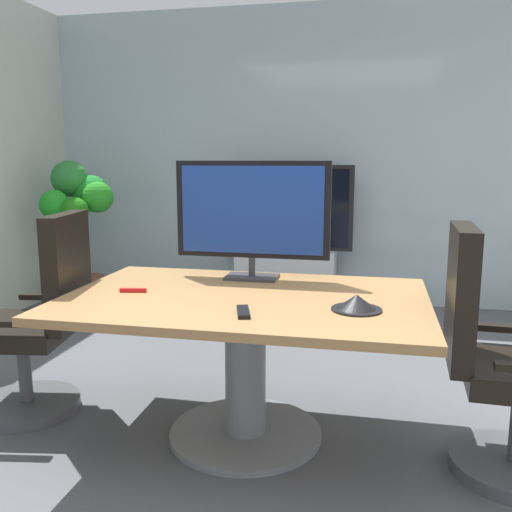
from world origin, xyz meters
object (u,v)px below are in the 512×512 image
at_px(potted_plant, 81,215).
at_px(office_chair_right, 498,373).
at_px(remote_control, 243,312).
at_px(wall_display_unit, 286,260).
at_px(conference_phone, 357,303).
at_px(office_chair_left, 39,331).
at_px(conference_table, 245,335).
at_px(tv_monitor, 252,213).

bearing_deg(potted_plant, office_chair_right, -33.90).
height_order(potted_plant, remote_control, potted_plant).
relative_size(wall_display_unit, remote_control, 7.71).
relative_size(office_chair_right, conference_phone, 4.95).
height_order(office_chair_left, potted_plant, potted_plant).
relative_size(conference_table, potted_plant, 1.28).
distance_m(tv_monitor, conference_phone, 0.86).
xyz_separation_m(office_chair_left, remote_control, (1.21, -0.34, 0.27)).
bearing_deg(wall_display_unit, conference_table, -85.62).
xyz_separation_m(office_chair_right, conference_phone, (-0.61, -0.08, 0.30)).
relative_size(office_chair_right, remote_control, 6.41).
height_order(conference_table, conference_phone, conference_phone).
height_order(office_chair_left, office_chair_right, same).
bearing_deg(conference_phone, office_chair_left, 173.67).
bearing_deg(office_chair_right, conference_phone, 100.08).
bearing_deg(office_chair_left, potted_plant, -166.23).
distance_m(tv_monitor, wall_display_unit, 2.16).
bearing_deg(tv_monitor, office_chair_left, -162.14).
bearing_deg(office_chair_left, wall_display_unit, 148.93).
distance_m(office_chair_right, tv_monitor, 1.42).
bearing_deg(conference_table, remote_control, -78.34).
bearing_deg(office_chair_right, remote_control, 105.03).
bearing_deg(remote_control, conference_table, 85.60).
xyz_separation_m(wall_display_unit, remote_control, (0.25, -2.75, 0.29)).
height_order(conference_phone, remote_control, conference_phone).
xyz_separation_m(conference_table, remote_control, (0.06, -0.31, 0.21)).
bearing_deg(conference_table, tv_monitor, 97.44).
height_order(tv_monitor, conference_phone, tv_monitor).
height_order(office_chair_right, potted_plant, potted_plant).
bearing_deg(wall_display_unit, potted_plant, -167.66).
relative_size(conference_table, tv_monitor, 2.05).
height_order(conference_table, office_chair_right, office_chair_right).
distance_m(office_chair_left, potted_plant, 2.22).
xyz_separation_m(office_chair_right, remote_control, (-1.08, -0.24, 0.27)).
xyz_separation_m(office_chair_left, potted_plant, (-0.86, 2.01, 0.40)).
distance_m(office_chair_right, conference_phone, 0.69).
bearing_deg(conference_table, potted_plant, 134.37).
xyz_separation_m(potted_plant, remote_control, (2.07, -2.35, -0.13)).
bearing_deg(remote_control, office_chair_right, -3.62).
distance_m(office_chair_left, wall_display_unit, 2.59).
height_order(wall_display_unit, conference_phone, wall_display_unit).
xyz_separation_m(office_chair_left, tv_monitor, (1.09, 0.35, 0.62)).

